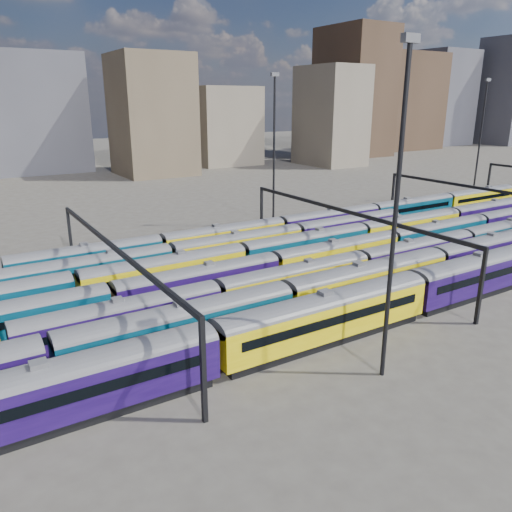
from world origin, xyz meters
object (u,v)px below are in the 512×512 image
rake_1 (368,278)px  mast_2 (396,206)px  rake_2 (217,294)px  rake_0 (414,288)px

rake_1 → mast_2: bearing=-129.2°
rake_1 → rake_2: rake_1 is taller
rake_1 → rake_2: bearing=162.6°
rake_2 → mast_2: 21.40m
rake_0 → mast_2: bearing=-148.2°
rake_2 → mast_2: mast_2 is taller
rake_0 → rake_2: bearing=150.2°
rake_2 → mast_2: size_ratio=4.57×
rake_0 → mast_2: size_ratio=5.36×
rake_0 → rake_2: size_ratio=1.17×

